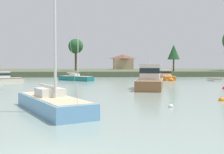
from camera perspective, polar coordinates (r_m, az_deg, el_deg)
The scene contains 13 objects.
far_shore_bank at distance 99.37m, azimuth -4.68°, elevation 1.08°, with size 174.16×55.86×1.42m, color #4C563D.
sailboat_skyblue at distance 19.85m, azimuth -12.15°, elevation -5.98°, with size 6.50×9.47×14.38m.
dinghy_white at distance 57.91m, azimuth 20.14°, elevation -0.64°, with size 1.62×3.56×0.68m.
cruiser_cream at distance 54.77m, azimuth -21.67°, elevation -0.55°, with size 7.08×5.28×3.68m.
cruiser_orange at distance 59.20m, azimuth 10.94°, elevation -0.15°, with size 3.15×8.00×3.90m.
sailboat_teal at distance 56.60m, azimuth -7.41°, elevation -0.50°, with size 7.41×6.84×10.56m.
cruiser_wood at distance 38.01m, azimuth 7.85°, elevation -1.17°, with size 5.58×10.82×6.28m.
mooring_buoy_red at distance 39.74m, azimuth 21.94°, elevation -2.15°, with size 0.51×0.51×0.57m.
mooring_buoy_white at distance 21.56m, azimuth 11.90°, elevation -5.89°, with size 0.40×0.40×0.45m.
mooring_buoy_orange at distance 26.76m, azimuth 21.40°, elevation -4.34°, with size 0.48×0.48×0.53m.
shore_tree_left at distance 84.85m, azimuth -7.42°, elevation 6.19°, with size 4.41×4.41×9.57m.
shore_tree_far_left at distance 78.01m, azimuth 12.47°, elevation 4.98°, with size 3.32×3.32×7.29m.
cottage_hillside at distance 110.77m, azimuth 2.24°, elevation 3.16°, with size 7.98×8.83×5.84m.
Camera 1 is at (1.85, -8.22, 3.20)m, focal length 44.80 mm.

